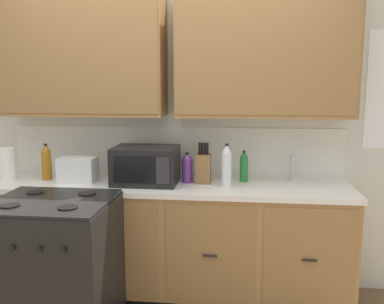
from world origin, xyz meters
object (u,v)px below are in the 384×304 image
stove_range (54,270)px  bottle_green (244,166)px  bottle_violet (187,168)px  paper_towel_roll (7,164)px  bottle_amber (46,162)px  knife_block (203,168)px  microwave (146,165)px  bottle_clear (227,166)px  toaster (78,169)px

stove_range → bottle_green: bearing=31.9°
stove_range → bottle_violet: size_ratio=4.08×
paper_towel_roll → bottle_amber: size_ratio=0.91×
knife_block → bottle_violet: bearing=-175.4°
knife_block → microwave: bearing=-170.2°
bottle_clear → stove_range: bearing=-152.3°
microwave → toaster: 0.54m
knife_block → paper_towel_roll: knife_block is taller
microwave → paper_towel_roll: bearing=-177.9°
stove_range → bottle_amber: (-0.33, 0.65, 0.58)m
toaster → bottle_green: 1.28m
bottle_green → bottle_violet: 0.44m
toaster → bottle_violet: size_ratio=1.20×
stove_range → paper_towel_roll: (-0.61, 0.57, 0.58)m
microwave → bottle_amber: bearing=177.3°
bottle_green → knife_block: bearing=-167.0°
bottle_green → bottle_violet: bearing=-169.3°
knife_block → stove_range: bearing=-142.9°
bottle_amber → toaster: bearing=-8.8°
paper_towel_roll → stove_range: bearing=-43.3°
microwave → bottle_clear: (0.61, -0.04, 0.02)m
knife_block → paper_towel_roll: 1.52m
stove_range → bottle_clear: size_ratio=2.96×
toaster → knife_block: 0.97m
bottle_clear → bottle_violet: (-0.30, 0.11, -0.04)m
knife_block → bottle_clear: (0.18, -0.12, 0.04)m
bottle_amber → bottle_violet: size_ratio=1.23×
toaster → bottle_green: (1.27, 0.15, 0.02)m
microwave → bottle_violet: size_ratio=2.06×
bottle_clear → bottle_violet: 0.32m
stove_range → knife_block: 1.27m
bottle_green → bottle_violet: (-0.43, -0.08, -0.00)m
toaster → paper_towel_roll: paper_towel_roll is taller
toaster → bottle_green: bottle_green is taller
toaster → paper_towel_roll: bearing=-176.2°
knife_block → bottle_amber: size_ratio=1.08×
bottle_amber → stove_range: bearing=-63.3°
bottle_clear → bottle_amber: bearing=176.8°
paper_towel_roll → bottle_green: bearing=5.8°
toaster → bottle_amber: (-0.27, 0.04, 0.04)m
microwave → toaster: size_ratio=1.71×
bottle_amber → bottle_clear: size_ratio=0.89×
paper_towel_roll → bottle_amber: 0.29m
stove_range → microwave: microwave is taller
knife_block → bottle_amber: bearing=-178.3°
microwave → knife_block: 0.44m
knife_block → bottle_clear: size_ratio=0.97×
stove_range → bottle_violet: bearing=40.8°
paper_towel_roll → bottle_violet: bearing=4.3°
stove_range → bottle_amber: bottle_amber is taller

